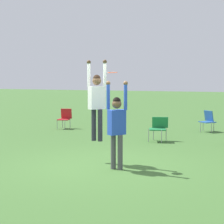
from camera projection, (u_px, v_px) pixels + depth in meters
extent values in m
plane|color=#3D662D|center=(102.00, 165.00, 9.20)|extent=(120.00, 120.00, 0.00)
cylinder|color=#2D2D38|center=(94.00, 125.00, 9.56)|extent=(0.12, 0.12, 0.82)
cylinder|color=#2D2D38|center=(100.00, 125.00, 9.47)|extent=(0.12, 0.12, 0.82)
cube|color=white|center=(97.00, 98.00, 9.46)|extent=(0.38, 0.46, 0.58)
sphere|color=brown|center=(97.00, 81.00, 9.42)|extent=(0.22, 0.22, 0.22)
sphere|color=black|center=(97.00, 78.00, 9.42)|extent=(0.19, 0.19, 0.19)
cylinder|color=white|center=(89.00, 74.00, 9.51)|extent=(0.08, 0.08, 0.61)
sphere|color=brown|center=(89.00, 62.00, 9.49)|extent=(0.10, 0.10, 0.10)
cylinder|color=white|center=(105.00, 74.00, 9.30)|extent=(0.08, 0.08, 0.61)
sphere|color=brown|center=(105.00, 62.00, 9.28)|extent=(0.10, 0.10, 0.10)
cylinder|color=#4C4C51|center=(113.00, 152.00, 8.83)|extent=(0.12, 0.12, 0.82)
cylinder|color=#4C4C51|center=(120.00, 152.00, 8.75)|extent=(0.12, 0.12, 0.82)
cube|color=blue|center=(117.00, 122.00, 8.73)|extent=(0.38, 0.45, 0.58)
sphere|color=brown|center=(117.00, 104.00, 8.69)|extent=(0.22, 0.22, 0.22)
sphere|color=black|center=(117.00, 101.00, 8.68)|extent=(0.19, 0.19, 0.19)
cylinder|color=blue|center=(108.00, 96.00, 8.78)|extent=(0.08, 0.08, 0.62)
sphere|color=brown|center=(108.00, 83.00, 8.75)|extent=(0.10, 0.10, 0.10)
cylinder|color=blue|center=(126.00, 97.00, 8.57)|extent=(0.08, 0.08, 0.62)
sphere|color=brown|center=(126.00, 83.00, 8.55)|extent=(0.10, 0.10, 0.10)
cylinder|color=#E04C23|center=(113.00, 73.00, 9.01)|extent=(0.24, 0.24, 0.03)
cylinder|color=gray|center=(200.00, 127.00, 15.07)|extent=(0.02, 0.02, 0.42)
cylinder|color=gray|center=(211.00, 128.00, 14.87)|extent=(0.02, 0.02, 0.42)
cylinder|color=gray|center=(203.00, 126.00, 15.46)|extent=(0.02, 0.02, 0.42)
cylinder|color=gray|center=(214.00, 126.00, 15.26)|extent=(0.02, 0.02, 0.42)
cube|color=#235193|center=(207.00, 122.00, 15.15)|extent=(0.73, 0.73, 0.04)
cube|color=#235193|center=(209.00, 116.00, 15.34)|extent=(0.47, 0.41, 0.43)
cylinder|color=gray|center=(57.00, 124.00, 16.07)|extent=(0.02, 0.02, 0.42)
cylinder|color=gray|center=(65.00, 125.00, 15.89)|extent=(0.02, 0.02, 0.42)
cylinder|color=gray|center=(62.00, 123.00, 16.42)|extent=(0.02, 0.02, 0.42)
cylinder|color=gray|center=(70.00, 124.00, 16.24)|extent=(0.02, 0.02, 0.42)
cube|color=#B21E23|center=(64.00, 120.00, 16.14)|extent=(0.60, 0.60, 0.04)
cube|color=#B21E23|center=(66.00, 114.00, 16.31)|extent=(0.48, 0.26, 0.44)
cylinder|color=gray|center=(149.00, 136.00, 12.69)|extent=(0.02, 0.02, 0.44)
cylinder|color=gray|center=(162.00, 136.00, 12.48)|extent=(0.02, 0.02, 0.44)
cylinder|color=gray|center=(153.00, 134.00, 13.11)|extent=(0.02, 0.02, 0.44)
cylinder|color=gray|center=(166.00, 135.00, 12.90)|extent=(0.02, 0.02, 0.44)
cube|color=#1E753D|center=(157.00, 129.00, 12.78)|extent=(0.71, 0.71, 0.04)
cube|color=#1E753D|center=(160.00, 122.00, 12.99)|extent=(0.55, 0.30, 0.39)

